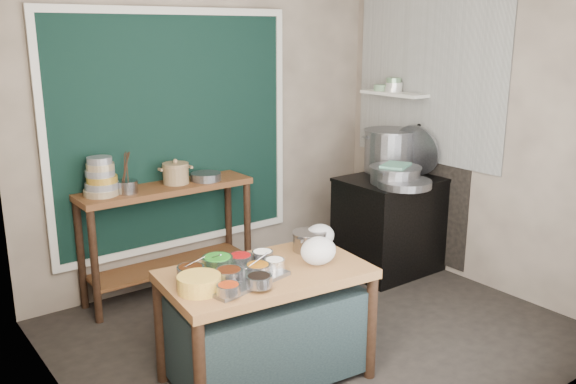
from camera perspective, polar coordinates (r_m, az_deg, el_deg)
floor at (r=4.67m, az=2.57°, el=-13.03°), size 3.50×3.00×0.02m
back_wall at (r=5.44m, az=-7.44°, el=6.55°), size 3.50×0.02×2.80m
left_wall at (r=3.39m, az=-20.84°, el=0.63°), size 0.02×3.00×2.80m
right_wall at (r=5.48m, az=17.23°, el=6.07°), size 0.02×3.00×2.80m
curtain_panel at (r=5.25m, az=-10.55°, el=5.57°), size 2.10×0.02×1.90m
curtain_frame at (r=5.24m, az=-10.50°, el=5.56°), size 2.22×0.03×2.02m
tile_panel at (r=5.75m, az=12.95°, el=11.27°), size 0.02×1.70×1.70m
soot_patch at (r=6.00m, az=11.63°, el=0.33°), size 0.01×1.30×1.30m
wall_shelf at (r=5.90m, az=9.90°, el=9.06°), size 0.22×0.70×0.03m
prep_table at (r=3.94m, az=-2.05°, el=-12.38°), size 1.32×0.85×0.75m
back_counter at (r=5.21m, az=-11.13°, el=-4.47°), size 1.45×0.40×0.95m
stove_block at (r=5.73m, az=9.62°, el=-3.12°), size 0.90×0.68×0.85m
stove_top at (r=5.61m, az=9.81°, el=1.15°), size 0.92×0.69×0.03m
condiment_tray at (r=3.65m, az=-4.83°, el=-8.00°), size 0.60×0.48×0.02m
condiment_bowls at (r=3.64m, az=-5.35°, el=-7.33°), size 0.65×0.54×0.08m
yellow_basin at (r=3.50m, az=-8.31°, el=-8.47°), size 0.31×0.31×0.10m
saucepan at (r=4.08m, az=2.01°, el=-4.62°), size 0.30×0.30×0.13m
plastic_bag_a at (r=3.84m, az=2.86°, el=-5.52°), size 0.27×0.25×0.18m
plastic_bag_b at (r=4.14m, az=2.97°, el=-4.11°), size 0.25×0.23×0.16m
bowl_stack at (r=4.87m, az=-17.08°, el=1.22°), size 0.27×0.27×0.30m
utensil_cup at (r=4.90m, az=-14.82°, el=0.47°), size 0.19×0.19×0.10m
ceramic_crock at (r=5.11m, az=-10.46°, el=1.62°), size 0.27×0.27×0.15m
wide_bowl at (r=5.19m, az=-7.68°, el=1.44°), size 0.33×0.33×0.06m
stock_pot at (r=5.83m, az=9.49°, el=3.84°), size 0.66×0.66×0.40m
pot_lid at (r=5.72m, az=11.90°, el=3.87°), size 0.18×0.49×0.47m
steamer at (r=5.40m, az=10.00°, el=1.59°), size 0.56×0.56×0.15m
green_cloth at (r=5.38m, az=10.04°, el=2.47°), size 0.33×0.30×0.02m
shallow_pan at (r=5.30m, az=10.82°, el=0.80°), size 0.60×0.60×0.06m
shelf_bowl_stack at (r=5.89m, az=9.89°, el=9.80°), size 0.16×0.16×0.13m
shelf_bowl_green at (r=6.00m, az=8.78°, el=9.62°), size 0.18×0.18×0.06m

